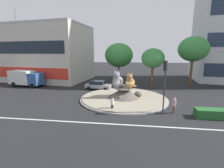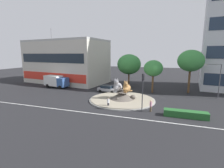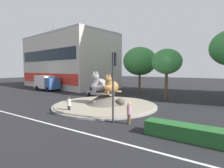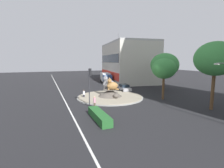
{
  "view_description": "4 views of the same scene",
  "coord_description": "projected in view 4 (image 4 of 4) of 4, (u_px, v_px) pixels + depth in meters",
  "views": [
    {
      "loc": [
        1.05,
        -21.25,
        6.44
      ],
      "look_at": [
        -1.85,
        1.55,
        1.78
      ],
      "focal_mm": 25.32,
      "sensor_mm": 36.0,
      "label": 1
    },
    {
      "loc": [
        7.61,
        -28.51,
        8.39
      ],
      "look_at": [
        -1.94,
        -0.04,
        2.93
      ],
      "focal_mm": 26.52,
      "sensor_mm": 36.0,
      "label": 2
    },
    {
      "loc": [
        12.05,
        -16.73,
        4.3
      ],
      "look_at": [
        1.07,
        -0.11,
        2.65
      ],
      "focal_mm": 28.63,
      "sensor_mm": 36.0,
      "label": 3
    },
    {
      "loc": [
        27.86,
        -10.9,
        6.77
      ],
      "look_at": [
        -0.35,
        0.54,
        2.44
      ],
      "focal_mm": 26.74,
      "sensor_mm": 36.0,
      "label": 4
    }
  ],
  "objects": [
    {
      "name": "delivery_box_truck",
      "position": [
        106.0,
        78.0,
        49.98
      ],
      "size": [
        6.75,
        3.45,
        2.99
      ],
      "rotation": [
        0.0,
        0.0,
        -0.16
      ],
      "color": "#335693",
      "rests_on": "ground"
    },
    {
      "name": "second_tree_near_tower",
      "position": [
        215.0,
        59.0,
        22.2
      ],
      "size": [
        5.39,
        5.39,
        9.28
      ],
      "color": "brown",
      "rests_on": "ground"
    },
    {
      "name": "pedestrian_pink_shirt",
      "position": [
        95.0,
        102.0,
        23.6
      ],
      "size": [
        0.36,
        0.36,
        1.73
      ],
      "rotation": [
        0.0,
        0.0,
        3.12
      ],
      "color": "brown",
      "rests_on": "ground"
    },
    {
      "name": "sedan_on_far_lane",
      "position": [
        124.0,
        88.0,
        36.74
      ],
      "size": [
        4.69,
        2.57,
        1.52
      ],
      "rotation": [
        0.0,
        0.0,
        -0.14
      ],
      "color": "#99999E",
      "rests_on": "ground"
    },
    {
      "name": "lane_centreline",
      "position": [
        65.0,
        102.0,
        27.59
      ],
      "size": [
        112.0,
        0.2,
        0.01
      ],
      "primitive_type": "cube",
      "color": "silver",
      "rests_on": "ground"
    },
    {
      "name": "traffic_light_mast",
      "position": [
        90.0,
        80.0,
        24.19
      ],
      "size": [
        0.33,
        0.46,
        5.61
      ],
      "rotation": [
        0.0,
        0.0,
        1.63
      ],
      "color": "#2D2D33",
      "rests_on": "ground"
    },
    {
      "name": "broadleaf_tree_behind_island",
      "position": [
        165.0,
        65.0,
        36.51
      ],
      "size": [
        6.08,
        6.08,
        8.35
      ],
      "color": "brown",
      "rests_on": "ground"
    },
    {
      "name": "pedestrian_white_shirt",
      "position": [
        84.0,
        94.0,
        29.69
      ],
      "size": [
        0.37,
        0.37,
        1.56
      ],
      "rotation": [
        0.0,
        0.0,
        4.16
      ],
      "color": "black",
      "rests_on": "ground"
    },
    {
      "name": "third_tree_left",
      "position": [
        164.0,
        69.0,
        28.49
      ],
      "size": [
        4.09,
        4.09,
        7.11
      ],
      "color": "brown",
      "rests_on": "ground"
    },
    {
      "name": "shophouse_block",
      "position": [
        127.0,
        62.0,
        54.34
      ],
      "size": [
        24.84,
        15.26,
        15.72
      ],
      "rotation": [
        0.0,
        0.0,
        -0.14
      ],
      "color": "beige",
      "rests_on": "ground"
    },
    {
      "name": "cat_statue_tabby",
      "position": [
        112.0,
        85.0,
        29.47
      ],
      "size": [
        1.83,
        2.33,
        2.23
      ],
      "rotation": [
        0.0,
        0.0,
        -1.78
      ],
      "color": "#9E703D",
      "rests_on": "roundabout_island"
    },
    {
      "name": "roundabout_island",
      "position": [
        110.0,
        95.0,
        30.49
      ],
      "size": [
        11.99,
        11.99,
        1.59
      ],
      "color": "gray",
      "rests_on": "ground"
    },
    {
      "name": "cat_statue_grey",
      "position": [
        108.0,
        83.0,
        30.99
      ],
      "size": [
        2.0,
        2.57,
        2.55
      ],
      "rotation": [
        0.0,
        0.0,
        -1.78
      ],
      "color": "gray",
      "rests_on": "roundabout_island"
    },
    {
      "name": "clipped_hedge_strip",
      "position": [
        99.0,
        116.0,
        19.09
      ],
      "size": [
        5.59,
        1.2,
        0.9
      ],
      "primitive_type": "cube",
      "color": "#235B28",
      "rests_on": "ground"
    },
    {
      "name": "ground_plane",
      "position": [
        110.0,
        98.0,
        30.56
      ],
      "size": [
        160.0,
        160.0,
        0.0
      ],
      "primitive_type": "plane",
      "color": "black"
    }
  ]
}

